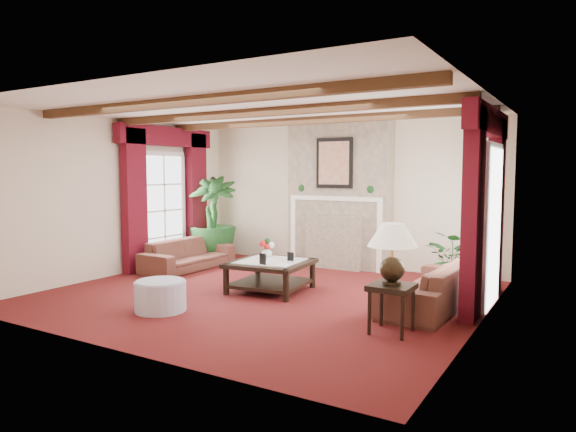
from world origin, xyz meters
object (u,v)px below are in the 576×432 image
Objects in this scene: sofa_left at (188,249)px; coffee_table at (271,276)px; sofa_right at (430,279)px; side_table at (391,309)px; potted_palm at (212,237)px; ottoman at (160,296)px.

sofa_left is 2.34m from coffee_table.
sofa_left is at bearing -92.38° from sofa_right.
side_table is (2.24, -1.01, 0.05)m from coffee_table.
sofa_left reaches higher than side_table.
sofa_right is 1.27m from side_table.
coffee_table is at bearing 155.83° from side_table.
sofa_left is 0.92× the size of sofa_right.
coffee_table is 2.46m from side_table.
potted_palm is 5.39m from side_table.
potted_palm is at bearing 118.82° from ottoman.
side_table is at bearing -110.59° from sofa_left.
potted_palm reaches higher than sofa_left.
coffee_table is (-2.33, -0.26, -0.17)m from sofa_right.
sofa_right is 4.97m from potted_palm.
sofa_left is 0.97× the size of potted_palm.
side_table reaches higher than ottoman.
sofa_left is 2.84m from ottoman.
potted_palm is (-0.22, 0.97, 0.11)m from sofa_left.
sofa_right reaches higher than ottoman.
sofa_left is at bearing -77.32° from potted_palm.
sofa_right is 2.35m from coffee_table.
sofa_left is at bearing 157.45° from coffee_table.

